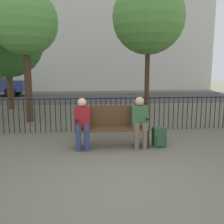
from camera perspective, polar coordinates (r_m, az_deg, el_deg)
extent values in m
plane|color=#605B4C|center=(3.88, 3.00, -16.71)|extent=(80.00, 80.00, 0.00)
cube|color=#4C331E|center=(5.57, 0.00, -3.81)|extent=(1.66, 0.45, 0.05)
cube|color=#4C331E|center=(5.70, -0.20, -0.81)|extent=(1.66, 0.05, 0.47)
cube|color=black|center=(5.60, -7.88, -6.19)|extent=(0.06, 0.38, 0.40)
cube|color=black|center=(5.75, 7.67, -5.78)|extent=(0.06, 0.38, 0.40)
cube|color=black|center=(5.50, -7.99, -1.68)|extent=(0.06, 0.38, 0.04)
cube|color=black|center=(5.65, 7.78, -1.37)|extent=(0.06, 0.38, 0.04)
cylinder|color=navy|center=(5.38, -7.71, -6.58)|extent=(0.11, 0.11, 0.45)
cylinder|color=navy|center=(5.38, -5.78, -6.55)|extent=(0.11, 0.11, 0.45)
cube|color=navy|center=(5.41, -7.74, -3.48)|extent=(0.11, 0.20, 0.12)
cube|color=navy|center=(5.41, -5.83, -3.45)|extent=(0.11, 0.20, 0.12)
cube|color=maroon|center=(5.49, -6.80, -1.23)|extent=(0.34, 0.22, 0.48)
sphere|color=beige|center=(5.41, -6.88, 2.21)|extent=(0.19, 0.19, 0.19)
cylinder|color=brown|center=(5.48, 5.68, -6.23)|extent=(0.11, 0.11, 0.45)
cylinder|color=brown|center=(5.52, 7.52, -6.16)|extent=(0.11, 0.11, 0.45)
cube|color=brown|center=(5.51, 5.52, -3.20)|extent=(0.11, 0.20, 0.12)
cube|color=brown|center=(5.55, 7.35, -3.14)|extent=(0.11, 0.20, 0.12)
cube|color=#335B33|center=(5.60, 6.22, -0.99)|extent=(0.34, 0.22, 0.48)
sphere|color=tan|center=(5.53, 6.32, 2.45)|extent=(0.20, 0.20, 0.20)
cube|color=#284C2D|center=(5.76, 10.72, -5.62)|extent=(0.28, 0.23, 0.44)
cube|color=#284C2D|center=(5.66, 11.09, -6.62)|extent=(0.19, 0.04, 0.20)
cylinder|color=black|center=(7.37, -23.65, -0.90)|extent=(0.02, 0.02, 0.95)
cylinder|color=black|center=(7.33, -22.61, -0.88)|extent=(0.02, 0.02, 0.95)
cylinder|color=black|center=(7.29, -21.56, -0.87)|extent=(0.02, 0.02, 0.95)
cylinder|color=black|center=(7.25, -20.50, -0.86)|extent=(0.02, 0.02, 0.95)
cylinder|color=black|center=(7.22, -19.42, -0.84)|extent=(0.02, 0.02, 0.95)
cylinder|color=black|center=(7.18, -18.34, -0.83)|extent=(0.02, 0.02, 0.95)
cylinder|color=black|center=(7.15, -17.24, -0.81)|extent=(0.02, 0.02, 0.95)
cylinder|color=black|center=(7.13, -16.14, -0.79)|extent=(0.02, 0.02, 0.95)
cylinder|color=black|center=(7.10, -15.03, -0.78)|extent=(0.02, 0.02, 0.95)
cylinder|color=black|center=(7.08, -13.91, -0.76)|extent=(0.02, 0.02, 0.95)
cylinder|color=black|center=(7.06, -12.79, -0.74)|extent=(0.02, 0.02, 0.95)
cylinder|color=black|center=(7.05, -11.66, -0.73)|extent=(0.02, 0.02, 0.95)
cylinder|color=black|center=(7.03, -10.53, -0.71)|extent=(0.02, 0.02, 0.95)
cylinder|color=black|center=(7.02, -9.39, -0.69)|extent=(0.02, 0.02, 0.95)
cylinder|color=black|center=(7.02, -8.25, -0.67)|extent=(0.02, 0.02, 0.95)
cylinder|color=black|center=(7.01, -7.10, -0.65)|extent=(0.02, 0.02, 0.95)
cylinder|color=black|center=(7.01, -5.96, -0.64)|extent=(0.02, 0.02, 0.95)
cylinder|color=black|center=(7.01, -4.81, -0.62)|extent=(0.02, 0.02, 0.95)
cylinder|color=black|center=(7.01, -3.67, -0.60)|extent=(0.02, 0.02, 0.95)
cylinder|color=black|center=(7.02, -2.53, -0.58)|extent=(0.02, 0.02, 0.95)
cylinder|color=black|center=(7.03, -1.39, -0.56)|extent=(0.02, 0.02, 0.95)
cylinder|color=black|center=(7.04, -0.25, -0.54)|extent=(0.02, 0.02, 0.95)
cylinder|color=black|center=(7.05, 0.88, -0.52)|extent=(0.02, 0.02, 0.95)
cylinder|color=black|center=(7.07, 2.01, -0.50)|extent=(0.02, 0.02, 0.95)
cylinder|color=black|center=(7.09, 3.13, -0.48)|extent=(0.02, 0.02, 0.95)
cylinder|color=black|center=(7.11, 4.24, -0.46)|extent=(0.02, 0.02, 0.95)
cylinder|color=black|center=(7.14, 5.35, -0.44)|extent=(0.02, 0.02, 0.95)
cylinder|color=black|center=(7.17, 6.45, -0.42)|extent=(0.02, 0.02, 0.95)
cylinder|color=black|center=(7.20, 7.54, -0.39)|extent=(0.02, 0.02, 0.95)
cylinder|color=black|center=(7.23, 8.62, -0.37)|extent=(0.02, 0.02, 0.95)
cylinder|color=black|center=(7.27, 9.69, -0.35)|extent=(0.02, 0.02, 0.95)
cylinder|color=black|center=(7.30, 10.75, -0.33)|extent=(0.02, 0.02, 0.95)
cylinder|color=black|center=(7.35, 11.79, -0.31)|extent=(0.02, 0.02, 0.95)
cylinder|color=black|center=(7.39, 12.83, -0.29)|extent=(0.02, 0.02, 0.95)
cylinder|color=black|center=(7.43, 13.85, -0.27)|extent=(0.02, 0.02, 0.95)
cylinder|color=black|center=(7.48, 14.86, -0.25)|extent=(0.02, 0.02, 0.95)
cylinder|color=black|center=(7.53, 15.86, -0.23)|extent=(0.02, 0.02, 0.95)
cylinder|color=black|center=(7.58, 16.85, -0.21)|extent=(0.02, 0.02, 0.95)
cylinder|color=black|center=(7.64, 17.82, -0.20)|extent=(0.02, 0.02, 0.95)
cylinder|color=black|center=(7.70, 18.77, -0.18)|extent=(0.02, 0.02, 0.95)
cylinder|color=black|center=(7.75, 19.71, -0.16)|extent=(0.02, 0.02, 0.95)
cylinder|color=black|center=(7.82, 20.64, -0.14)|extent=(0.02, 0.02, 0.95)
cylinder|color=black|center=(7.88, 21.55, -0.12)|extent=(0.02, 0.02, 0.95)
cylinder|color=black|center=(7.94, 22.45, -0.10)|extent=(0.02, 0.02, 0.95)
cylinder|color=black|center=(8.01, 23.33, -0.09)|extent=(0.02, 0.02, 0.95)
cylinder|color=black|center=(8.08, 24.20, -0.07)|extent=(0.02, 0.02, 0.95)
cube|color=black|center=(6.96, -1.24, 3.13)|extent=(9.00, 0.03, 0.03)
cylinder|color=#4C3823|center=(11.93, -22.26, 5.65)|extent=(0.27, 0.27, 2.07)
sphere|color=#38752D|center=(11.96, -22.85, 14.59)|extent=(3.03, 3.03, 3.03)
cylinder|color=#422D1E|center=(8.68, -18.63, 6.49)|extent=(0.23, 0.23, 2.63)
sphere|color=#569342|center=(8.80, -19.33, 18.90)|extent=(2.10, 2.10, 2.10)
cylinder|color=#422D1E|center=(10.31, 8.02, 8.19)|extent=(0.19, 0.19, 2.94)
sphere|color=#569342|center=(10.50, 8.33, 20.59)|extent=(2.85, 2.85, 2.85)
cube|color=#3D3D3F|center=(15.54, -3.70, 3.31)|extent=(24.00, 6.00, 0.01)
cylinder|color=black|center=(16.89, -22.28, 4.19)|extent=(0.64, 0.20, 0.64)
cylinder|color=black|center=(18.56, -20.77, 4.72)|extent=(0.64, 0.20, 0.64)
cube|color=beige|center=(23.85, -4.61, 20.25)|extent=(20.00, 6.00, 12.22)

